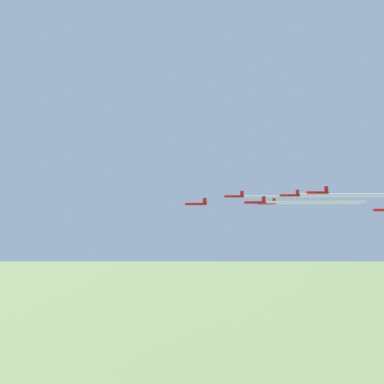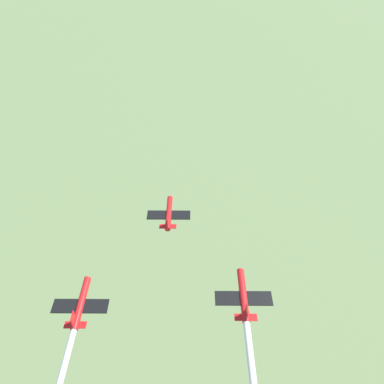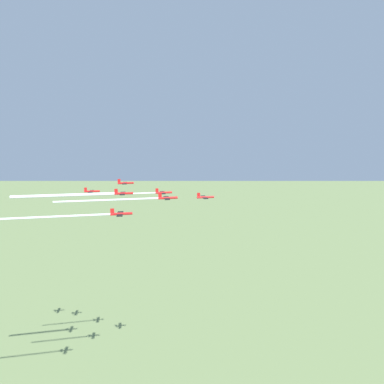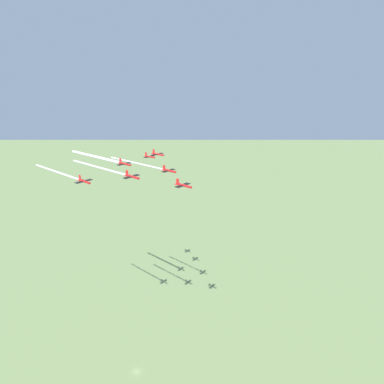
{
  "view_description": "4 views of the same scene",
  "coord_description": "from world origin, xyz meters",
  "px_view_note": "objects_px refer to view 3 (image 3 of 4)",
  "views": [
    {
      "loc": [
        189.03,
        -94.66,
        130.29
      ],
      "look_at": [
        -3.06,
        -36.54,
        130.27
      ],
      "focal_mm": 50.0,
      "sensor_mm": 36.0,
      "label": 1
    },
    {
      "loc": [
        -0.46,
        11.37,
        171.06
      ],
      "look_at": [
        -1.72,
        -45.49,
        123.24
      ],
      "focal_mm": 35.0,
      "sensor_mm": 36.0,
      "label": 2
    },
    {
      "loc": [
        -130.75,
        -2.98,
        155.17
      ],
      "look_at": [
        0.75,
        -29.86,
        128.97
      ],
      "focal_mm": 28.0,
      "sensor_mm": 36.0,
      "label": 3
    },
    {
      "loc": [
        -86.18,
        -110.78,
        163.21
      ],
      "look_at": [
        -1.41,
        -44.11,
        125.75
      ],
      "focal_mm": 28.0,
      "sensor_mm": 36.0,
      "label": 4
    }
  ],
  "objects_px": {
    "jet_1": "(163,193)",
    "jet_5": "(121,214)",
    "jet_3": "(125,183)",
    "jet_0": "(205,197)",
    "jet_4": "(123,193)",
    "jet_2": "(167,198)",
    "jet_6": "(91,191)"
  },
  "relations": [
    {
      "from": "jet_0",
      "to": "jet_4",
      "type": "xyz_separation_m",
      "value": [
        1.03,
        37.36,
        3.09
      ]
    },
    {
      "from": "jet_3",
      "to": "jet_4",
      "type": "distance_m",
      "value": 22.01
    },
    {
      "from": "jet_3",
      "to": "jet_6",
      "type": "distance_m",
      "value": 22.44
    },
    {
      "from": "jet_3",
      "to": "jet_6",
      "type": "bearing_deg",
      "value": -120.47
    },
    {
      "from": "jet_0",
      "to": "jet_4",
      "type": "height_order",
      "value": "jet_4"
    },
    {
      "from": "jet_0",
      "to": "jet_1",
      "type": "bearing_deg",
      "value": -120.47
    },
    {
      "from": "jet_5",
      "to": "jet_0",
      "type": "bearing_deg",
      "value": 120.47
    },
    {
      "from": "jet_5",
      "to": "jet_6",
      "type": "relative_size",
      "value": 1.0
    },
    {
      "from": "jet_3",
      "to": "jet_2",
      "type": "bearing_deg",
      "value": 29.54
    },
    {
      "from": "jet_6",
      "to": "jet_2",
      "type": "bearing_deg",
      "value": 40.36
    },
    {
      "from": "jet_0",
      "to": "jet_3",
      "type": "distance_m",
      "value": 43.56
    },
    {
      "from": "jet_1",
      "to": "jet_5",
      "type": "relative_size",
      "value": 1.0
    },
    {
      "from": "jet_2",
      "to": "jet_1",
      "type": "bearing_deg",
      "value": 180.0
    },
    {
      "from": "jet_0",
      "to": "jet_5",
      "type": "height_order",
      "value": "jet_0"
    },
    {
      "from": "jet_0",
      "to": "jet_1",
      "type": "xyz_separation_m",
      "value": [
        11.5,
        18.37,
        0.68
      ]
    },
    {
      "from": "jet_0",
      "to": "jet_3",
      "type": "xyz_separation_m",
      "value": [
        23.01,
        36.75,
        4.2
      ]
    },
    {
      "from": "jet_0",
      "to": "jet_5",
      "type": "distance_m",
      "value": 43.36
    },
    {
      "from": "jet_1",
      "to": "jet_5",
      "type": "xyz_separation_m",
      "value": [
        -32.45,
        19.59,
        -1.12
      ]
    },
    {
      "from": "jet_5",
      "to": "jet_4",
      "type": "bearing_deg",
      "value": 180.0
    },
    {
      "from": "jet_1",
      "to": "jet_6",
      "type": "relative_size",
      "value": 1.0
    },
    {
      "from": "jet_3",
      "to": "jet_6",
      "type": "xyz_separation_m",
      "value": [
        11.5,
        18.37,
        -5.81
      ]
    },
    {
      "from": "jet_3",
      "to": "jet_5",
      "type": "distance_m",
      "value": 44.21
    },
    {
      "from": "jet_4",
      "to": "jet_6",
      "type": "xyz_separation_m",
      "value": [
        33.48,
        17.77,
        -4.69
      ]
    },
    {
      "from": "jet_1",
      "to": "jet_6",
      "type": "bearing_deg",
      "value": -120.47
    },
    {
      "from": "jet_5",
      "to": "jet_6",
      "type": "distance_m",
      "value": 58.06
    },
    {
      "from": "jet_1",
      "to": "jet_5",
      "type": "bearing_deg",
      "value": -29.54
    },
    {
      "from": "jet_1",
      "to": "jet_2",
      "type": "relative_size",
      "value": 1.0
    },
    {
      "from": "jet_0",
      "to": "jet_6",
      "type": "height_order",
      "value": "jet_0"
    },
    {
      "from": "jet_1",
      "to": "jet_2",
      "type": "bearing_deg",
      "value": -0.0
    },
    {
      "from": "jet_6",
      "to": "jet_4",
      "type": "bearing_deg",
      "value": 29.54
    },
    {
      "from": "jet_1",
      "to": "jet_3",
      "type": "relative_size",
      "value": 1.0
    },
    {
      "from": "jet_5",
      "to": "jet_1",
      "type": "bearing_deg",
      "value": 150.46
    }
  ]
}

